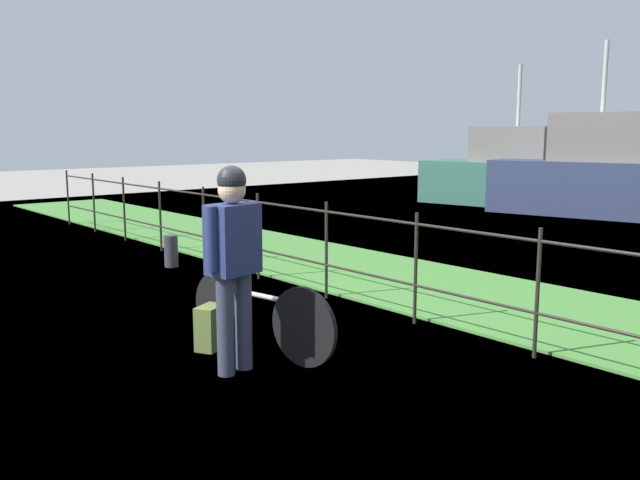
{
  "coord_description": "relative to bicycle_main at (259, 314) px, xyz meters",
  "views": [
    {
      "loc": [
        5.16,
        -2.8,
        1.95
      ],
      "look_at": [
        0.23,
        1.37,
        0.9
      ],
      "focal_mm": 37.82,
      "sensor_mm": 36.0,
      "label": 1
    }
  ],
  "objects": [
    {
      "name": "iron_fence",
      "position": [
        -0.44,
        1.75,
        0.29
      ],
      "size": [
        18.04,
        0.04,
        1.14
      ],
      "color": "#28231E",
      "rests_on": "ground"
    },
    {
      "name": "mooring_bollard",
      "position": [
        -4.0,
        1.25,
        -0.13
      ],
      "size": [
        0.2,
        0.2,
        0.46
      ],
      "primitive_type": "cylinder",
      "color": "#38383D",
      "rests_on": "ground"
    },
    {
      "name": "wooden_crate",
      "position": [
        -0.36,
        -0.06,
        0.44
      ],
      "size": [
        0.42,
        0.32,
        0.23
      ],
      "primitive_type": "cube",
      "rotation": [
        0.0,
        0.0,
        0.18
      ],
      "color": "olive",
      "rests_on": "bicycle_main"
    },
    {
      "name": "bicycle_main",
      "position": [
        0.0,
        0.0,
        0.0
      ],
      "size": [
        1.67,
        0.35,
        0.68
      ],
      "color": "black",
      "rests_on": "ground"
    },
    {
      "name": "grass_strip",
      "position": [
        -0.44,
        3.12,
        -0.34
      ],
      "size": [
        27.0,
        2.4,
        0.03
      ],
      "primitive_type": "cube",
      "color": "#478438",
      "rests_on": "ground"
    },
    {
      "name": "ground_plane",
      "position": [
        -0.44,
        -0.49,
        -0.36
      ],
      "size": [
        60.0,
        60.0,
        0.0
      ],
      "primitive_type": "plane",
      "color": "gray"
    },
    {
      "name": "cyclist_person",
      "position": [
        0.24,
        -0.41,
        0.64
      ],
      "size": [
        0.33,
        0.53,
        1.68
      ],
      "color": "#383D51",
      "rests_on": "ground"
    },
    {
      "name": "terrier_dog",
      "position": [
        -0.34,
        -0.06,
        0.63
      ],
      "size": [
        0.32,
        0.19,
        0.18
      ],
      "color": "tan",
      "rests_on": "wooden_crate"
    },
    {
      "name": "moored_boat_far",
      "position": [
        -5.62,
        12.27,
        0.42
      ],
      "size": [
        5.0,
        2.95,
        3.66
      ],
      "color": "#336656",
      "rests_on": "ground"
    },
    {
      "name": "moored_boat_near",
      "position": [
        -3.01,
        11.66,
        0.52
      ],
      "size": [
        5.03,
        2.65,
        3.96
      ],
      "color": "#2D3856",
      "rests_on": "ground"
    },
    {
      "name": "backpack_on_paving",
      "position": [
        -0.39,
        -0.27,
        -0.16
      ],
      "size": [
        0.29,
        0.33,
        0.4
      ],
      "primitive_type": "cube",
      "rotation": [
        0.0,
        0.0,
        5.2
      ],
      "color": "olive",
      "rests_on": "ground"
    }
  ]
}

